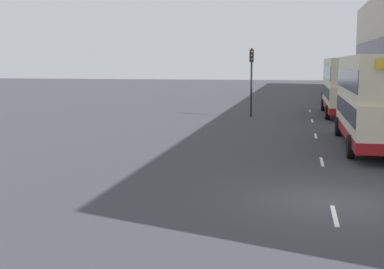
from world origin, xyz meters
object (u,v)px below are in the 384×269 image
(double_decker_bus_near, at_px, (373,99))
(car_0, at_px, (334,95))
(double_decker_bus_ahead, at_px, (343,85))
(traffic_light_far_kerb, at_px, (251,71))
(car_1, at_px, (331,90))

(double_decker_bus_near, xyz_separation_m, car_0, (-0.03, 27.67, -1.45))
(double_decker_bus_ahead, distance_m, traffic_light_far_kerb, 7.28)
(double_decker_bus_near, bearing_deg, traffic_light_far_kerb, 117.62)
(double_decker_bus_near, xyz_separation_m, double_decker_bus_ahead, (-0.13, 15.63, -0.00))
(double_decker_bus_ahead, xyz_separation_m, car_0, (0.09, 12.04, -1.45))
(double_decker_bus_near, relative_size, double_decker_bus_ahead, 1.02)
(car_0, bearing_deg, double_decker_bus_ahead, -90.45)
(double_decker_bus_ahead, relative_size, traffic_light_far_kerb, 2.17)
(double_decker_bus_near, relative_size, traffic_light_far_kerb, 2.21)
(traffic_light_far_kerb, bearing_deg, car_1, 73.68)
(car_0, relative_size, traffic_light_far_kerb, 0.79)
(car_1, distance_m, traffic_light_far_kerb, 25.65)
(double_decker_bus_ahead, relative_size, car_0, 2.75)
(double_decker_bus_near, bearing_deg, car_1, 89.55)
(double_decker_bus_near, bearing_deg, car_0, 90.07)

